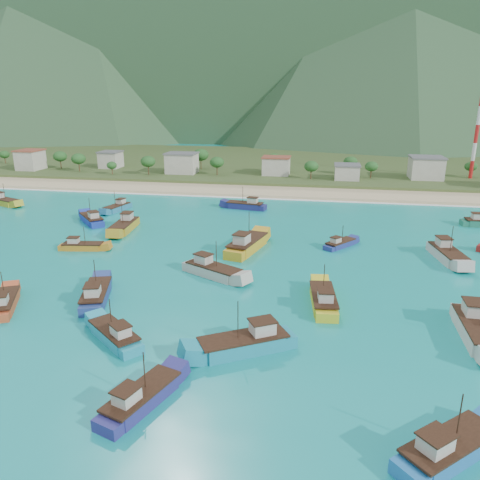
% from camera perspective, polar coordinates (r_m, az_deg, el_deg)
% --- Properties ---
extents(ground, '(600.00, 600.00, 0.00)m').
position_cam_1_polar(ground, '(73.48, -4.37, -6.25)').
color(ground, '#0C888B').
rests_on(ground, ground).
extents(beach, '(400.00, 18.00, 1.20)m').
position_cam_1_polar(beach, '(148.05, 3.38, 5.85)').
color(beach, beige).
rests_on(beach, ground).
extents(land, '(400.00, 110.00, 2.40)m').
position_cam_1_polar(land, '(207.88, 5.50, 9.11)').
color(land, '#385123').
rests_on(land, ground).
extents(surf_line, '(400.00, 2.50, 0.08)m').
position_cam_1_polar(surf_line, '(138.82, 2.89, 5.09)').
color(surf_line, white).
rests_on(surf_line, ground).
extents(mountains, '(1520.00, 440.00, 260.00)m').
position_cam_1_polar(mountains, '(476.60, 6.63, 26.54)').
color(mountains, slate).
rests_on(mountains, ground).
extents(village, '(212.17, 26.28, 7.70)m').
position_cam_1_polar(village, '(167.67, 8.48, 8.73)').
color(village, beige).
rests_on(village, ground).
extents(vegetation, '(276.77, 26.32, 8.92)m').
position_cam_1_polar(vegetation, '(171.72, 1.11, 9.18)').
color(vegetation, '#235623').
rests_on(vegetation, ground).
extents(radio_tower, '(1.20, 1.20, 36.13)m').
position_cam_1_polar(radio_tower, '(180.27, 27.01, 12.41)').
color(radio_tower, red).
rests_on(radio_tower, ground).
extents(boat_1, '(3.86, 12.60, 7.42)m').
position_cam_1_polar(boat_1, '(66.84, 26.89, -9.80)').
color(boat_1, beige).
rests_on(boat_1, ground).
extents(boat_2, '(4.67, 9.93, 5.65)m').
position_cam_1_polar(boat_2, '(128.02, -14.73, 3.78)').
color(boat_2, teal).
rests_on(boat_2, ground).
extents(boat_3, '(8.92, 3.84, 5.10)m').
position_cam_1_polar(boat_3, '(97.45, -18.68, -0.81)').
color(boat_3, '#BF771E').
rests_on(boat_3, ground).
extents(boat_4, '(7.01, 14.06, 7.98)m').
position_cam_1_polar(boat_4, '(91.62, 0.84, -0.66)').
color(boat_4, gold).
rests_on(boat_4, ground).
extents(boat_5, '(12.07, 9.16, 7.06)m').
position_cam_1_polar(boat_5, '(56.97, 0.65, -12.60)').
color(boat_5, teal).
rests_on(boat_5, ground).
extents(boat_6, '(10.17, 9.56, 6.37)m').
position_cam_1_polar(boat_6, '(46.38, 24.05, -22.39)').
color(boat_6, '#1E67AE').
rests_on(boat_6, ground).
extents(boat_7, '(5.46, 12.33, 7.04)m').
position_cam_1_polar(boat_7, '(94.86, 23.93, -1.67)').
color(boat_7, beige).
rests_on(boat_7, ground).
extents(boat_8, '(11.53, 8.35, 6.68)m').
position_cam_1_polar(boat_8, '(79.20, -3.35, -3.80)').
color(boat_8, '#BBB4A8').
rests_on(boat_8, ground).
extents(boat_10, '(6.88, 9.94, 5.72)m').
position_cam_1_polar(boat_10, '(75.45, -26.77, -6.98)').
color(boat_10, '#B74A26').
rests_on(boat_10, ground).
extents(boat_13, '(11.33, 7.17, 6.46)m').
position_cam_1_polar(boat_13, '(146.00, -26.83, 4.16)').
color(boat_13, gold).
rests_on(boat_13, ground).
extents(boat_15, '(6.79, 7.81, 4.75)m').
position_cam_1_polar(boat_15, '(96.11, 12.10, -0.55)').
color(boat_15, navy).
rests_on(boat_15, ground).
extents(boat_17, '(4.58, 12.19, 7.05)m').
position_cam_1_polar(boat_17, '(108.58, -13.89, 1.61)').
color(boat_17, '#B39023').
rests_on(boat_17, ground).
extents(boat_20, '(6.44, 11.43, 6.48)m').
position_cam_1_polar(boat_20, '(73.03, -17.14, -6.49)').
color(boat_20, navy).
rests_on(boat_20, ground).
extents(boat_21, '(4.42, 11.25, 6.48)m').
position_cam_1_polar(boat_21, '(69.27, 10.13, -7.29)').
color(boat_21, gold).
rests_on(boat_21, ground).
extents(boat_23, '(6.08, 10.44, 5.92)m').
position_cam_1_polar(boat_23, '(49.44, -12.00, -18.48)').
color(boat_23, navy).
rests_on(boat_23, ground).
extents(boat_24, '(9.64, 10.15, 6.39)m').
position_cam_1_polar(boat_24, '(116.96, -17.62, 2.35)').
color(boat_24, '#1833A4').
rests_on(boat_24, ground).
extents(boat_25, '(9.42, 8.52, 5.81)m').
position_cam_1_polar(boat_25, '(61.15, -14.99, -11.26)').
color(boat_25, teal).
rests_on(boat_25, ground).
extents(boat_27, '(11.18, 5.01, 6.38)m').
position_cam_1_polar(boat_27, '(125.70, 0.69, 4.17)').
color(boat_27, navy).
rests_on(boat_27, ground).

